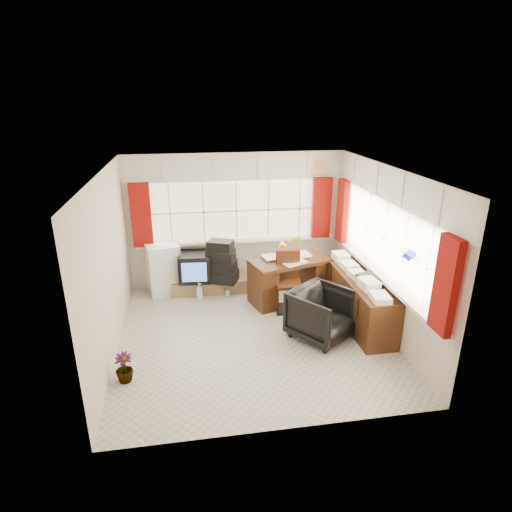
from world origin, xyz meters
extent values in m
plane|color=beige|center=(0.00, 0.00, 0.00)|extent=(4.00, 4.00, 0.00)
plane|color=beige|center=(0.00, 2.00, 1.25)|extent=(4.00, 0.00, 4.00)
plane|color=beige|center=(0.00, -2.00, 1.25)|extent=(4.00, 0.00, 4.00)
plane|color=beige|center=(-2.00, 0.00, 1.25)|extent=(0.00, 4.00, 4.00)
plane|color=beige|center=(2.00, 0.00, 1.25)|extent=(0.00, 4.00, 4.00)
plane|color=white|center=(0.00, 0.00, 2.50)|extent=(4.00, 4.00, 0.00)
plane|color=#F8E9C4|center=(0.00, 1.98, 1.45)|extent=(3.60, 0.00, 3.60)
cube|color=white|center=(0.00, 1.94, 0.87)|extent=(3.70, 0.12, 0.05)
cube|color=white|center=(-1.20, 1.97, 1.45)|extent=(0.03, 0.02, 1.10)
cube|color=white|center=(-0.60, 1.97, 1.45)|extent=(0.03, 0.02, 1.10)
cube|color=white|center=(0.00, 1.97, 1.45)|extent=(0.03, 0.02, 1.10)
cube|color=white|center=(0.60, 1.97, 1.45)|extent=(0.03, 0.02, 1.10)
cube|color=white|center=(1.20, 1.97, 1.45)|extent=(0.03, 0.02, 1.10)
plane|color=#F8E9C4|center=(1.98, 0.00, 1.45)|extent=(0.00, 3.60, 3.60)
cube|color=white|center=(1.94, 0.00, 0.87)|extent=(0.12, 3.70, 0.05)
cube|color=white|center=(1.97, -1.20, 1.45)|extent=(0.02, 0.03, 1.10)
cube|color=white|center=(1.97, -0.60, 1.45)|extent=(0.02, 0.03, 1.10)
cube|color=white|center=(1.97, 0.00, 1.45)|extent=(0.02, 0.03, 1.10)
cube|color=white|center=(1.97, 0.60, 1.45)|extent=(0.02, 0.03, 1.10)
cube|color=white|center=(1.97, 1.20, 1.45)|extent=(0.02, 0.03, 1.10)
cube|color=maroon|center=(-1.70, 1.90, 1.46)|extent=(0.35, 0.10, 1.15)
cube|color=maroon|center=(1.60, 1.90, 1.46)|extent=(0.35, 0.10, 1.15)
cube|color=maroon|center=(1.90, 1.60, 1.46)|extent=(0.10, 0.35, 1.15)
cube|color=maroon|center=(1.90, -1.70, 1.46)|extent=(0.10, 0.35, 1.15)
cube|color=silver|center=(0.00, 1.96, 2.25)|extent=(3.95, 0.08, 0.48)
cube|color=silver|center=(1.96, 0.00, 2.25)|extent=(0.08, 3.95, 0.48)
cube|color=#4E2A12|center=(0.81, 1.09, 0.75)|extent=(1.48, 1.02, 0.06)
cube|color=#4E2A12|center=(0.31, 0.94, 0.36)|extent=(0.47, 0.67, 0.72)
cube|color=#4E2A12|center=(1.30, 1.24, 0.36)|extent=(0.47, 0.67, 0.72)
cube|color=white|center=(0.81, 1.09, 0.79)|extent=(0.31, 0.36, 0.02)
cube|color=white|center=(0.81, 1.09, 0.79)|extent=(0.31, 0.36, 0.02)
cube|color=white|center=(0.81, 1.09, 0.80)|extent=(0.31, 0.36, 0.02)
cube|color=white|center=(0.81, 1.09, 0.80)|extent=(0.31, 0.36, 0.02)
cube|color=white|center=(0.81, 1.09, 0.80)|extent=(0.31, 0.36, 0.02)
cube|color=white|center=(0.81, 1.09, 0.81)|extent=(0.31, 0.36, 0.02)
cylinder|color=#DFBD09|center=(0.92, 0.95, 0.79)|extent=(0.11, 0.11, 0.02)
cylinder|color=#DFBD09|center=(0.92, 0.95, 1.00)|extent=(0.03, 0.03, 0.42)
cone|color=#DFBD09|center=(0.92, 0.95, 1.17)|extent=(0.19, 0.17, 0.17)
cube|color=black|center=(0.71, 0.71, 0.02)|extent=(0.46, 0.46, 0.04)
cylinder|color=silver|center=(0.71, 0.71, 0.24)|extent=(0.06, 0.06, 0.48)
cube|color=#4E2A12|center=(0.71, 0.71, 0.48)|extent=(0.45, 0.43, 0.06)
cube|color=#4E2A12|center=(0.74, 0.92, 0.74)|extent=(0.37, 0.09, 0.46)
cube|color=maroon|center=(0.74, 0.92, 0.76)|extent=(0.41, 0.10, 0.48)
imported|color=black|center=(1.00, -0.20, 0.38)|extent=(1.16, 1.16, 0.76)
cube|color=white|center=(0.39, 1.07, 0.04)|extent=(0.42, 0.23, 0.08)
cube|color=white|center=(0.21, 1.04, 0.34)|extent=(0.05, 0.12, 0.52)
cube|color=white|center=(0.27, 1.05, 0.34)|extent=(0.05, 0.12, 0.52)
cube|color=white|center=(0.33, 1.06, 0.34)|extent=(0.05, 0.12, 0.52)
cube|color=white|center=(0.39, 1.07, 0.34)|extent=(0.05, 0.12, 0.52)
cube|color=white|center=(0.45, 1.08, 0.34)|extent=(0.05, 0.12, 0.52)
cube|color=white|center=(0.51, 1.09, 0.34)|extent=(0.05, 0.12, 0.52)
cube|color=white|center=(0.57, 1.10, 0.34)|extent=(0.05, 0.12, 0.52)
cube|color=#4E2A12|center=(1.73, 0.20, 0.38)|extent=(0.50, 2.00, 0.75)
cube|color=white|center=(1.70, -0.60, 0.80)|extent=(0.24, 0.32, 0.10)
cube|color=white|center=(1.70, -0.20, 0.80)|extent=(0.24, 0.32, 0.10)
cube|color=white|center=(1.70, 0.20, 0.80)|extent=(0.24, 0.32, 0.10)
cube|color=white|center=(1.70, 0.60, 0.80)|extent=(0.24, 0.32, 0.10)
cube|color=white|center=(1.70, 1.00, 0.80)|extent=(0.24, 0.32, 0.10)
cube|color=black|center=(1.80, -0.05, 0.81)|extent=(0.42, 0.46, 0.13)
cube|color=#98774C|center=(-0.55, 1.72, 0.12)|extent=(1.40, 0.50, 0.25)
cube|color=black|center=(-0.82, 1.69, 0.51)|extent=(0.60, 0.55, 0.52)
cube|color=#4971CF|center=(-0.83, 1.42, 0.51)|extent=(0.44, 0.05, 0.35)
cube|color=black|center=(-0.35, 1.55, 0.35)|extent=(0.67, 0.57, 0.21)
cube|color=black|center=(-0.35, 1.55, 0.56)|extent=(0.62, 0.53, 0.20)
cube|color=black|center=(-0.35, 1.55, 0.76)|extent=(0.57, 0.49, 0.19)
cube|color=black|center=(-0.35, 1.55, 0.94)|extent=(0.52, 0.45, 0.18)
cube|color=white|center=(-1.39, 1.80, 0.47)|extent=(0.67, 0.67, 0.94)
cube|color=silver|center=(-1.08, 1.59, 0.61)|extent=(0.03, 0.03, 0.50)
imported|color=silver|center=(-0.76, 1.39, 0.15)|extent=(0.17, 0.17, 0.31)
imported|color=#85C7C4|center=(-0.25, 1.42, 0.09)|extent=(0.08, 0.09, 0.17)
imported|color=black|center=(-1.80, -0.84, 0.20)|extent=(0.25, 0.25, 0.40)
camera|label=1|loc=(-0.89, -5.62, 3.44)|focal=30.00mm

